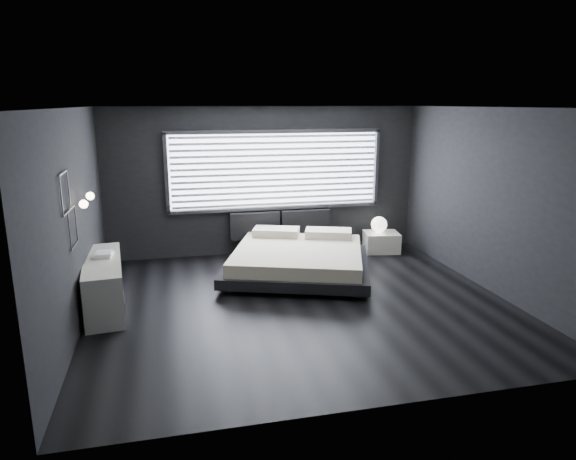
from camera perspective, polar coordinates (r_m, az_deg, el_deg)
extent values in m
plane|color=black|center=(7.62, 1.47, -8.09)|extent=(6.00, 6.00, 0.00)
plane|color=white|center=(7.07, 1.62, 13.45)|extent=(6.00, 6.00, 0.00)
cube|color=black|center=(9.86, -2.53, 5.42)|extent=(6.00, 0.04, 2.80)
cube|color=black|center=(4.69, 10.09, -4.41)|extent=(6.00, 0.04, 2.80)
cube|color=black|center=(7.09, -22.63, 0.97)|extent=(0.04, 5.50, 2.80)
cube|color=black|center=(8.48, 21.59, 3.05)|extent=(0.04, 5.50, 2.80)
cube|color=white|center=(9.85, -1.37, 6.66)|extent=(4.00, 0.02, 1.38)
cube|color=#47474C|center=(9.62, -13.38, 6.11)|extent=(0.06, 0.08, 1.48)
cube|color=#47474C|center=(10.43, 9.78, 6.87)|extent=(0.06, 0.08, 1.48)
cube|color=#47474C|center=(9.75, -1.36, 10.89)|extent=(4.14, 0.08, 0.06)
cube|color=#47474C|center=(9.94, -1.31, 2.46)|extent=(4.14, 0.08, 0.06)
cube|color=white|center=(9.79, -1.30, 6.61)|extent=(3.94, 0.03, 1.32)
cube|color=black|center=(9.87, -3.71, 0.51)|extent=(0.96, 0.16, 0.52)
cube|color=black|center=(10.08, 1.91, 0.81)|extent=(0.96, 0.16, 0.52)
cylinder|color=silver|center=(7.09, -22.32, 2.66)|extent=(0.10, 0.02, 0.02)
sphere|color=#FFE5B7|center=(7.08, -21.76, 2.69)|extent=(0.11, 0.11, 0.11)
cylinder|color=silver|center=(7.68, -21.65, 3.51)|extent=(0.10, 0.02, 0.02)
sphere|color=#FFE5B7|center=(7.67, -21.14, 3.54)|extent=(0.11, 0.11, 0.11)
cube|color=#47474C|center=(6.44, -23.72, 5.81)|extent=(0.01, 0.46, 0.02)
cube|color=#47474C|center=(6.51, -23.33, 1.81)|extent=(0.01, 0.46, 0.02)
cube|color=#47474C|center=(6.70, -23.19, 4.14)|extent=(0.01, 0.02, 0.46)
cube|color=#47474C|center=(6.25, -23.88, 3.44)|extent=(0.01, 0.02, 0.46)
cube|color=#47474C|center=(6.76, -22.97, 2.16)|extent=(0.01, 0.46, 0.02)
cube|color=#47474C|center=(6.86, -22.61, -1.60)|extent=(0.01, 0.46, 0.02)
cube|color=#47474C|center=(7.02, -22.50, 0.70)|extent=(0.01, 0.02, 0.46)
cube|color=#47474C|center=(6.58, -23.10, -0.19)|extent=(0.01, 0.02, 0.46)
cube|color=black|center=(8.09, -6.71, -6.53)|extent=(0.16, 0.16, 0.09)
cube|color=black|center=(7.90, 7.91, -7.08)|extent=(0.16, 0.16, 0.09)
cube|color=black|center=(9.78, -4.34, -2.84)|extent=(0.16, 0.16, 0.09)
cube|color=black|center=(9.62, 7.66, -3.21)|extent=(0.16, 0.16, 0.09)
cube|color=black|center=(8.74, 1.12, -3.96)|extent=(2.97, 2.90, 0.17)
cube|color=beige|center=(8.69, 1.12, -2.76)|extent=(2.67, 2.67, 0.21)
cube|color=beige|center=(9.49, -1.30, -0.20)|extent=(0.94, 0.70, 0.14)
cube|color=beige|center=(9.41, 4.51, -0.36)|extent=(0.94, 0.70, 0.14)
cube|color=silver|center=(10.29, 10.32, -1.31)|extent=(0.74, 0.65, 0.38)
sphere|color=white|center=(10.22, 10.08, 0.61)|extent=(0.31, 0.31, 0.31)
cube|color=silver|center=(7.79, -19.77, -5.63)|extent=(0.67, 1.83, 0.72)
cube|color=#47474C|center=(7.79, -17.89, -5.49)|extent=(0.18, 1.77, 0.70)
cube|color=white|center=(7.83, -19.84, -2.63)|extent=(0.28, 0.35, 0.04)
cube|color=white|center=(7.80, -19.80, -2.42)|extent=(0.22, 0.30, 0.03)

